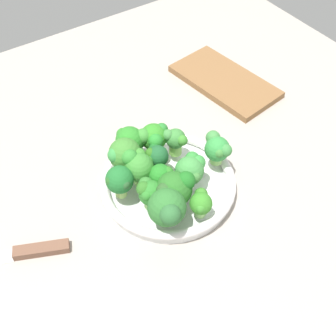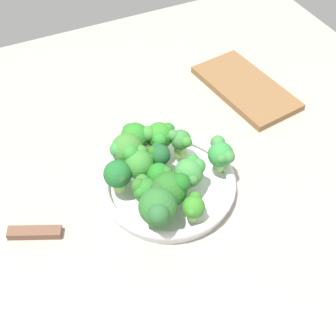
{
  "view_description": "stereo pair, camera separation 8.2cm",
  "coord_description": "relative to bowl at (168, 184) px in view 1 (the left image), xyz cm",
  "views": [
    {
      "loc": [
        43.19,
        -31.95,
        67.75
      ],
      "look_at": [
        -1.69,
        -1.69,
        6.26
      ],
      "focal_mm": 47.24,
      "sensor_mm": 36.0,
      "label": 1
    },
    {
      "loc": [
        47.24,
        -24.84,
        67.75
      ],
      "look_at": [
        -1.69,
        -1.69,
        6.26
      ],
      "focal_mm": 47.24,
      "sensor_mm": 36.0,
      "label": 2
    }
  ],
  "objects": [
    {
      "name": "broccoli_floret_13",
      "position": [
        -5.98,
        -5.7,
        6.29
      ],
      "size": [
        6.98,
        6.44,
        7.71
      ],
      "color": "#94C865",
      "rests_on": "bowl"
    },
    {
      "name": "broccoli_floret_0",
      "position": [
        3.02,
        3.06,
        5.1
      ],
      "size": [
        5.85,
        6.21,
        6.13
      ],
      "color": "#8FDA69",
      "rests_on": "bowl"
    },
    {
      "name": "knife",
      "position": [
        -2.62,
        -30.46,
        -1.11
      ],
      "size": [
        13.08,
        25.25,
        1.5
      ],
      "color": "silver",
      "rests_on": "ground_plane"
    },
    {
      "name": "broccoli_floret_6",
      "position": [
        -8.86,
        -2.99,
        5.81
      ],
      "size": [
        6.23,
        5.56,
        7.13
      ],
      "color": "#91C959",
      "rests_on": "bowl"
    },
    {
      "name": "bowl",
      "position": [
        0.0,
        0.0,
        0.0
      ],
      "size": [
        26.23,
        26.23,
        3.26
      ],
      "color": "white",
      "rests_on": "ground_plane"
    },
    {
      "name": "broccoli_floret_3",
      "position": [
        -4.71,
        4.9,
        5.29
      ],
      "size": [
        4.67,
        4.42,
        6.15
      ],
      "color": "#8CCC5A",
      "rests_on": "bowl"
    },
    {
      "name": "broccoli_floret_5",
      "position": [
        -7.34,
        1.32,
        5.8
      ],
      "size": [
        6.06,
        6.89,
        6.7
      ],
      "color": "#79BE4D",
      "rests_on": "bowl"
    },
    {
      "name": "broccoli_floret_2",
      "position": [
        8.7,
        -5.98,
        6.21
      ],
      "size": [
        7.5,
        6.68,
        7.78
      ],
      "color": "#78BF52",
      "rests_on": "bowl"
    },
    {
      "name": "broccoli_floret_11",
      "position": [
        -3.02,
        -0.54,
        5.48
      ],
      "size": [
        4.69,
        4.32,
        6.1
      ],
      "color": "#81C34C",
      "rests_on": "bowl"
    },
    {
      "name": "ground_plane",
      "position": [
        1.69,
        1.69,
        -2.91
      ],
      "size": [
        130.0,
        130.0,
        2.5
      ],
      "primitive_type": "cube",
      "color": "#A8A094"
    },
    {
      "name": "broccoli_floret_8",
      "position": [
        9.94,
        0.17,
        4.64
      ],
      "size": [
        4.58,
        4.23,
        5.16
      ],
      "color": "#8FCC71",
      "rests_on": "bowl"
    },
    {
      "name": "broccoli_floret_4",
      "position": [
        1.59,
        10.26,
        5.32
      ],
      "size": [
        6.44,
        4.91,
        6.18
      ],
      "color": "#88BE62",
      "rests_on": "bowl"
    },
    {
      "name": "broccoli_floret_9",
      "position": [
        1.2,
        -2.31,
        4.88
      ],
      "size": [
        4.6,
        4.68,
        5.61
      ],
      "color": "#89D067",
      "rests_on": "bowl"
    },
    {
      "name": "broccoli_floret_12",
      "position": [
        -1.57,
        -9.35,
        5.62
      ],
      "size": [
        5.26,
        5.15,
        6.75
      ],
      "color": "#A2CF68",
      "rests_on": "bowl"
    },
    {
      "name": "broccoli_floret_10",
      "position": [
        5.57,
        -2.26,
        5.93
      ],
      "size": [
        6.45,
        7.27,
        7.55
      ],
      "color": "#79BB51",
      "rests_on": "bowl"
    },
    {
      "name": "broccoli_floret_7",
      "position": [
        -2.45,
        -4.64,
        5.65
      ],
      "size": [
        5.84,
        5.6,
        6.86
      ],
      "color": "#86C15F",
      "rests_on": "bowl"
    },
    {
      "name": "broccoli_floret_1",
      "position": [
        3.41,
        -6.17,
        5.17
      ],
      "size": [
        5.23,
        4.63,
        6.02
      ],
      "color": "#94D169",
      "rests_on": "bowl"
    },
    {
      "name": "cutting_board",
      "position": [
        -19.65,
        29.93,
        -0.86
      ],
      "size": [
        27.72,
        16.99,
        1.6
      ],
      "primitive_type": "cube",
      "rotation": [
        0.0,
        0.0,
        0.13
      ],
      "color": "brown",
      "rests_on": "ground_plane"
    }
  ]
}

